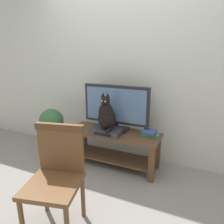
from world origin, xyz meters
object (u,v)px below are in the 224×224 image
object	(u,v)px
tv_stand	(113,142)
potted_plant	(52,128)
cat	(107,115)
wooden_chair	(57,171)
media_box	(107,131)
book_stack	(150,133)
tv	(116,106)

from	to	relation	value
tv_stand	potted_plant	world-z (taller)	potted_plant
cat	wooden_chair	world-z (taller)	cat
media_box	wooden_chair	distance (m)	1.03
cat	book_stack	world-z (taller)	cat
cat	book_stack	size ratio (longest dim) A/B	1.99
tv_stand	wooden_chair	distance (m)	1.14
book_stack	wooden_chair	bearing A→B (deg)	-114.15
potted_plant	tv_stand	bearing A→B (deg)	6.50
book_stack	cat	bearing A→B (deg)	-163.47
tv	media_box	world-z (taller)	tv
tv_stand	book_stack	distance (m)	0.51
tv	wooden_chair	world-z (taller)	tv
book_stack	potted_plant	size ratio (longest dim) A/B	0.33
cat	potted_plant	bearing A→B (deg)	-179.92
tv_stand	book_stack	xyz separation A→B (m)	(0.47, 0.05, 0.19)
wooden_chair	book_stack	size ratio (longest dim) A/B	3.82
tv	media_box	distance (m)	0.34
potted_plant	wooden_chair	bearing A→B (deg)	-48.71
book_stack	tv_stand	bearing A→B (deg)	-173.99
media_box	book_stack	world-z (taller)	book_stack
media_box	book_stack	distance (m)	0.54
media_box	cat	xyz separation A→B (m)	(0.00, -0.01, 0.22)
cat	media_box	bearing A→B (deg)	94.80
tv_stand	cat	xyz separation A→B (m)	(-0.05, -0.11, 0.41)
tv	cat	distance (m)	0.21
cat	wooden_chair	distance (m)	1.04
wooden_chair	tv	bearing A→B (deg)	87.58
media_box	potted_plant	distance (m)	0.89
tv_stand	media_box	world-z (taller)	media_box
media_box	tv	bearing A→B (deg)	73.30
tv	cat	xyz separation A→B (m)	(-0.05, -0.19, -0.08)
media_box	book_stack	size ratio (longest dim) A/B	1.60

